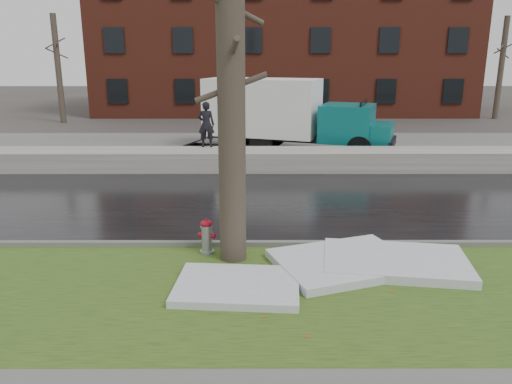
{
  "coord_description": "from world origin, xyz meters",
  "views": [
    {
      "loc": [
        0.02,
        -9.31,
        4.11
      ],
      "look_at": [
        0.03,
        1.98,
        1.0
      ],
      "focal_mm": 35.0,
      "sensor_mm": 36.0,
      "label": 1
    }
  ],
  "objects_px": {
    "fire_hydrant": "(207,235)",
    "worker": "(206,124)",
    "tree": "(231,91)",
    "box_truck": "(284,113)"
  },
  "relations": [
    {
      "from": "fire_hydrant",
      "to": "box_truck",
      "type": "xyz_separation_m",
      "value": [
        2.28,
        11.85,
        1.2
      ]
    },
    {
      "from": "fire_hydrant",
      "to": "tree",
      "type": "distance_m",
      "value": 3.05
    },
    {
      "from": "box_truck",
      "to": "worker",
      "type": "relative_size",
      "value": 5.48
    },
    {
      "from": "tree",
      "to": "worker",
      "type": "distance_m",
      "value": 9.28
    },
    {
      "from": "tree",
      "to": "worker",
      "type": "height_order",
      "value": "tree"
    },
    {
      "from": "worker",
      "to": "tree",
      "type": "bearing_deg",
      "value": 101.22
    },
    {
      "from": "fire_hydrant",
      "to": "worker",
      "type": "relative_size",
      "value": 0.45
    },
    {
      "from": "fire_hydrant",
      "to": "tree",
      "type": "height_order",
      "value": "tree"
    },
    {
      "from": "fire_hydrant",
      "to": "worker",
      "type": "distance_m",
      "value": 8.83
    },
    {
      "from": "fire_hydrant",
      "to": "tree",
      "type": "xyz_separation_m",
      "value": [
        0.57,
        -0.27,
        2.99
      ]
    }
  ]
}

